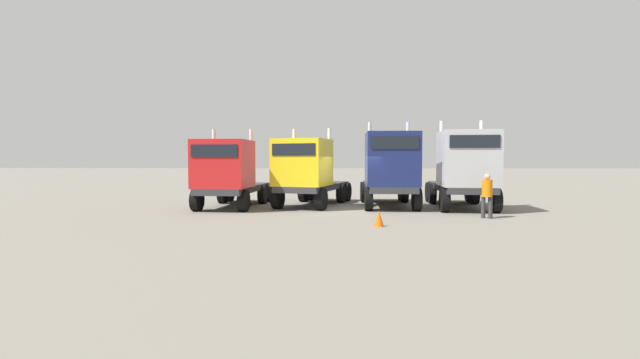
% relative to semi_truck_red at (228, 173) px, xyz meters
% --- Properties ---
extents(ground, '(200.00, 200.00, 0.00)m').
position_rel_semi_truck_red_xyz_m(ground, '(5.93, -0.57, -1.73)').
color(ground, slate).
extents(semi_truck_red, '(2.98, 6.08, 3.87)m').
position_rel_semi_truck_red_xyz_m(semi_truck_red, '(0.00, 0.00, 0.00)').
color(semi_truck_red, '#333338').
rests_on(semi_truck_red, ground).
extents(semi_truck_yellow, '(4.06, 6.42, 3.95)m').
position_rel_semi_truck_red_xyz_m(semi_truck_yellow, '(3.77, 0.85, 0.04)').
color(semi_truck_yellow, '#333338').
rests_on(semi_truck_yellow, ground).
extents(semi_truck_navy, '(2.68, 6.42, 4.24)m').
position_rel_semi_truck_red_xyz_m(semi_truck_navy, '(7.83, 0.52, 0.18)').
color(semi_truck_navy, '#333338').
rests_on(semi_truck_navy, ground).
extents(semi_truck_silver, '(3.02, 6.40, 4.26)m').
position_rel_semi_truck_red_xyz_m(semi_truck_silver, '(11.26, 0.01, 0.22)').
color(semi_truck_silver, '#333338').
rests_on(semi_truck_silver, ground).
extents(visitor_in_hivis, '(0.55, 0.55, 1.79)m').
position_rel_semi_truck_red_xyz_m(visitor_in_hivis, '(11.25, -3.08, -0.68)').
color(visitor_in_hivis, '#333333').
rests_on(visitor_in_hivis, ground).
extents(traffic_cone_near, '(0.36, 0.36, 0.57)m').
position_rel_semi_truck_red_xyz_m(traffic_cone_near, '(6.69, -5.35, -1.44)').
color(traffic_cone_near, '#F2590C').
rests_on(traffic_cone_near, ground).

